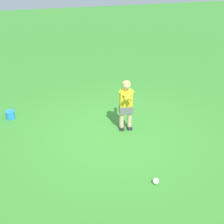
# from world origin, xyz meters

# --- Properties ---
(ground_plane) EXTENTS (40.00, 40.00, 0.00)m
(ground_plane) POSITION_xyz_m (0.00, 0.00, 0.00)
(ground_plane) COLOR #38842D
(child_batter) EXTENTS (0.58, 0.40, 1.08)m
(child_batter) POSITION_xyz_m (0.08, -0.33, 0.65)
(child_batter) COLOR #232328
(child_batter) RESTS_ON ground
(play_ball_center_lawn) EXTENTS (0.10, 0.10, 0.10)m
(play_ball_center_lawn) POSITION_xyz_m (-1.64, -0.14, 0.05)
(play_ball_center_lawn) COLOR white
(play_ball_center_lawn) RESTS_ON ground
(toy_bucket) EXTENTS (0.22, 0.22, 0.19)m
(toy_bucket) POSITION_xyz_m (1.36, 1.95, 0.10)
(toy_bucket) COLOR #2884DB
(toy_bucket) RESTS_ON ground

